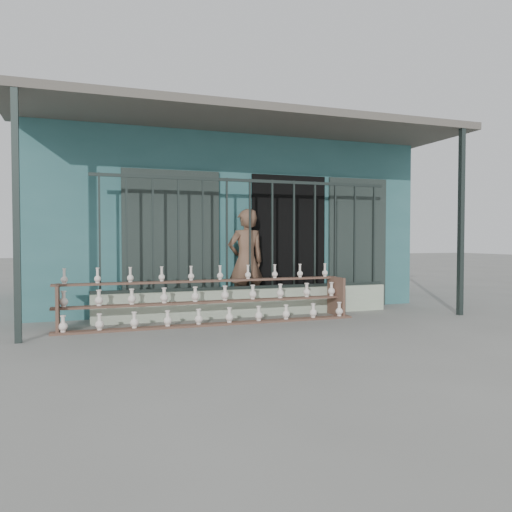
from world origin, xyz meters
name	(u,v)px	position (x,y,z in m)	size (l,w,h in m)	color
ground	(280,330)	(0.00, 0.00, 0.00)	(60.00, 60.00, 0.00)	slate
workshop_building	(207,223)	(0.00, 4.23, 1.62)	(7.40, 6.60, 3.21)	#316668
parapet_wall	(250,302)	(0.00, 1.30, 0.23)	(5.00, 0.20, 0.45)	#B3C3A7
security_fence	(250,234)	(0.00, 1.30, 1.35)	(5.00, 0.04, 1.80)	#283330
shelf_rack	(210,299)	(-0.78, 0.89, 0.36)	(4.50, 0.68, 0.85)	brown
elderly_woman	(246,262)	(0.02, 1.55, 0.89)	(0.65, 0.43, 1.78)	brown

